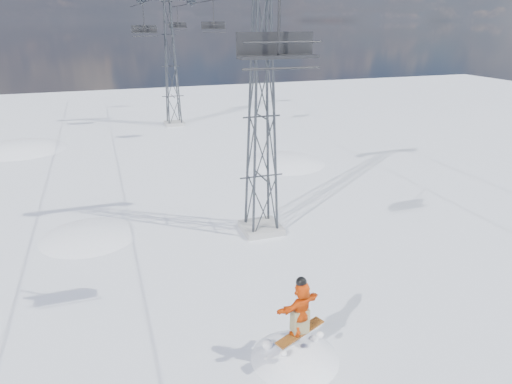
% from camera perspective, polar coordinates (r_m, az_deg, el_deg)
% --- Properties ---
extents(ground, '(120.00, 120.00, 0.00)m').
position_cam_1_polar(ground, '(15.34, 8.17, -17.46)').
color(ground, white).
rests_on(ground, ground).
extents(snow_terrain, '(39.00, 37.00, 22.00)m').
position_cam_1_polar(snow_terrain, '(37.11, -14.81, -10.95)').
color(snow_terrain, white).
rests_on(snow_terrain, ground).
extents(lift_tower_near, '(5.20, 1.80, 11.43)m').
position_cam_1_polar(lift_tower_near, '(20.16, 0.70, 9.33)').
color(lift_tower_near, '#999999').
rests_on(lift_tower_near, ground).
extents(lift_tower_far, '(5.20, 1.80, 11.43)m').
position_cam_1_polar(lift_tower_far, '(44.30, -10.59, 15.17)').
color(lift_tower_far, '#999999').
rests_on(lift_tower_far, ground).
extents(lift_chair_near, '(2.09, 0.60, 2.59)m').
position_cam_1_polar(lift_chair_near, '(12.12, 2.72, 17.60)').
color(lift_chair_near, black).
rests_on(lift_chair_near, ground).
extents(lift_chair_mid, '(1.83, 0.53, 2.27)m').
position_cam_1_polar(lift_chair_mid, '(36.77, -5.32, 19.94)').
color(lift_chair_mid, black).
rests_on(lift_chair_mid, ground).
extents(lift_chair_far, '(2.19, 0.63, 2.72)m').
position_cam_1_polar(lift_chair_far, '(43.13, -13.77, 19.08)').
color(lift_chair_far, black).
rests_on(lift_chair_far, ground).
extents(lift_chair_extra, '(1.93, 0.55, 2.39)m').
position_cam_1_polar(lift_chair_extra, '(52.23, -9.75, 19.82)').
color(lift_chair_extra, black).
rests_on(lift_chair_extra, ground).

